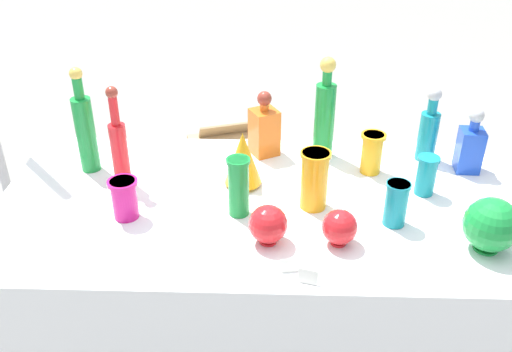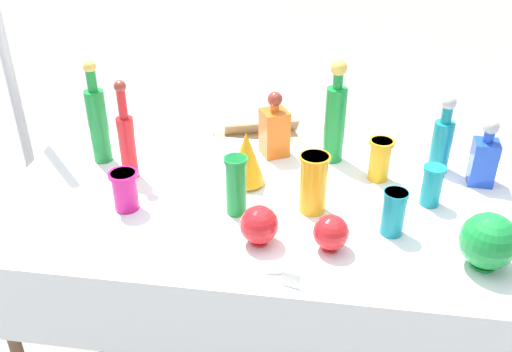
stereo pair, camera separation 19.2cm
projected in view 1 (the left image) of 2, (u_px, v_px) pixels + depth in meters
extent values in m
cube|color=white|center=(256.00, 204.00, 2.00)|extent=(1.81, 0.93, 0.03)
cube|color=white|center=(251.00, 332.00, 1.67)|extent=(1.81, 0.01, 0.30)
cylinder|color=brown|center=(77.00, 227.00, 2.53)|extent=(0.04, 0.04, 0.73)
cylinder|color=brown|center=(443.00, 234.00, 2.49)|extent=(0.04, 0.04, 0.73)
cylinder|color=#198C38|center=(86.00, 135.00, 2.11)|extent=(0.07, 0.07, 0.29)
cylinder|color=#198C38|center=(78.00, 88.00, 2.02)|extent=(0.04, 0.04, 0.08)
sphere|color=gold|center=(76.00, 74.00, 1.99)|extent=(0.05, 0.05, 0.05)
cylinder|color=teal|center=(427.00, 137.00, 2.21)|extent=(0.07, 0.07, 0.19)
cylinder|color=teal|center=(433.00, 106.00, 2.14)|extent=(0.04, 0.04, 0.06)
sphere|color=#B2B2B7|center=(435.00, 94.00, 2.12)|extent=(0.05, 0.05, 0.05)
cylinder|color=#198C38|center=(324.00, 121.00, 2.20)|extent=(0.08, 0.08, 0.30)
cylinder|color=#198C38|center=(327.00, 77.00, 2.11)|extent=(0.04, 0.04, 0.06)
sphere|color=gold|center=(328.00, 65.00, 2.09)|extent=(0.06, 0.06, 0.06)
cylinder|color=red|center=(120.00, 155.00, 2.03)|extent=(0.06, 0.06, 0.24)
cylinder|color=red|center=(114.00, 111.00, 1.94)|extent=(0.03, 0.03, 0.11)
sphere|color=maroon|center=(112.00, 92.00, 1.91)|extent=(0.04, 0.04, 0.04)
cube|color=orange|center=(264.00, 132.00, 2.25)|extent=(0.13, 0.13, 0.19)
cylinder|color=orange|center=(264.00, 107.00, 2.19)|extent=(0.03, 0.03, 0.03)
sphere|color=maroon|center=(264.00, 99.00, 2.18)|extent=(0.06, 0.06, 0.06)
cube|color=blue|center=(469.00, 150.00, 2.14)|extent=(0.09, 0.09, 0.17)
cylinder|color=blue|center=(475.00, 125.00, 2.08)|extent=(0.04, 0.04, 0.04)
sphere|color=#B2B2B7|center=(477.00, 116.00, 2.06)|extent=(0.05, 0.05, 0.05)
cylinder|color=orange|center=(314.00, 180.00, 1.91)|extent=(0.09, 0.09, 0.21)
cylinder|color=orange|center=(316.00, 154.00, 1.86)|extent=(0.10, 0.10, 0.01)
cylinder|color=teal|center=(396.00, 204.00, 1.84)|extent=(0.07, 0.07, 0.15)
cylinder|color=teal|center=(399.00, 185.00, 1.80)|extent=(0.08, 0.08, 0.01)
cylinder|color=teal|center=(426.00, 175.00, 2.00)|extent=(0.07, 0.07, 0.15)
cylinder|color=teal|center=(429.00, 159.00, 1.97)|extent=(0.08, 0.08, 0.01)
cylinder|color=orange|center=(372.00, 153.00, 2.13)|extent=(0.08, 0.08, 0.16)
cylinder|color=orange|center=(374.00, 136.00, 2.09)|extent=(0.09, 0.09, 0.01)
cylinder|color=#198C38|center=(239.00, 187.00, 1.87)|extent=(0.07, 0.07, 0.21)
cylinder|color=#198C38|center=(238.00, 161.00, 1.82)|extent=(0.08, 0.08, 0.01)
cylinder|color=#C61972|center=(125.00, 199.00, 1.88)|extent=(0.08, 0.08, 0.14)
cylinder|color=#C61972|center=(122.00, 182.00, 1.84)|extent=(0.10, 0.10, 0.01)
cylinder|color=orange|center=(243.00, 183.00, 2.08)|extent=(0.06, 0.06, 0.01)
cone|color=orange|center=(243.00, 158.00, 2.03)|extent=(0.14, 0.14, 0.20)
cylinder|color=red|center=(268.00, 241.00, 1.79)|extent=(0.05, 0.05, 0.01)
sphere|color=red|center=(268.00, 224.00, 1.75)|extent=(0.12, 0.12, 0.12)
cylinder|color=#198C38|center=(485.00, 248.00, 1.76)|extent=(0.08, 0.08, 0.01)
sphere|color=#198C38|center=(491.00, 225.00, 1.71)|extent=(0.17, 0.17, 0.17)
cylinder|color=red|center=(338.00, 242.00, 1.78)|extent=(0.05, 0.05, 0.01)
sphere|color=red|center=(340.00, 227.00, 1.75)|extent=(0.11, 0.11, 0.11)
cube|color=white|center=(290.00, 266.00, 1.66)|extent=(0.05, 0.02, 0.04)
cube|color=white|center=(308.00, 277.00, 1.62)|extent=(0.06, 0.03, 0.04)
cube|color=tan|center=(235.00, 172.00, 3.30)|extent=(0.57, 0.51, 0.38)
cube|color=tan|center=(236.00, 128.00, 3.28)|extent=(0.43, 0.20, 0.09)
cylinder|color=#333338|center=(26.00, 257.00, 2.89)|extent=(0.18, 0.18, 0.04)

